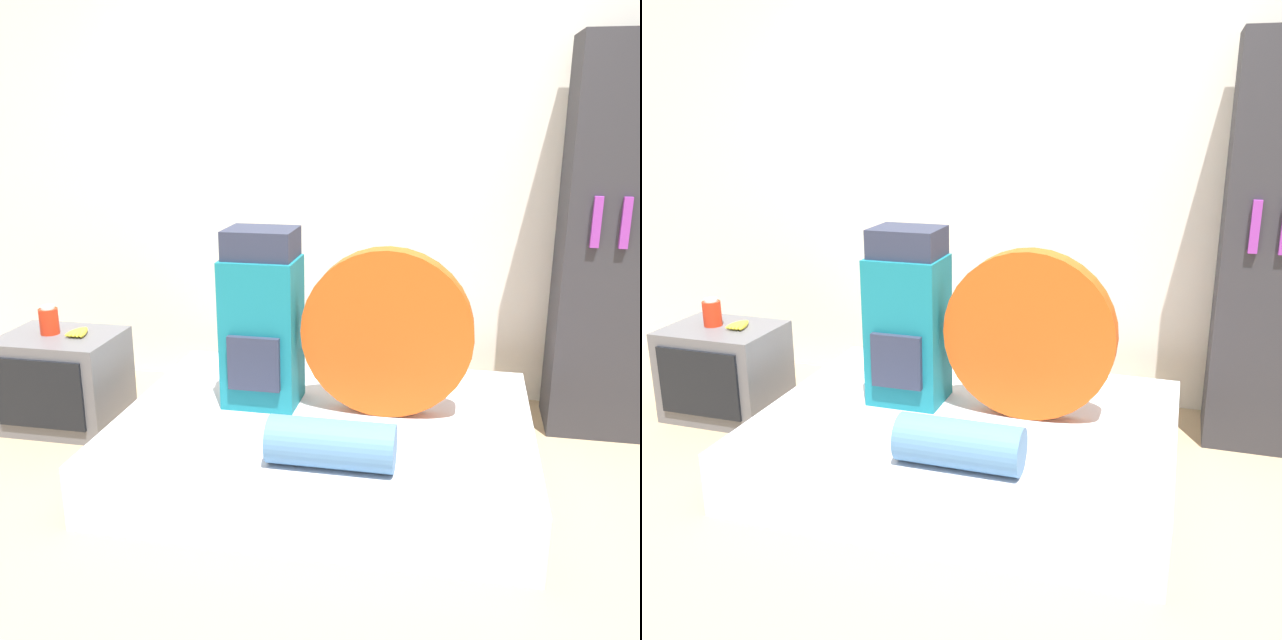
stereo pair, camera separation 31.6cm
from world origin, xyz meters
TOP-DOWN VIEW (x-y plane):
  - ground_plane at (0.00, 0.00)m, footprint 16.00×16.00m
  - wall_back at (0.00, 1.70)m, footprint 8.00×0.05m
  - bed at (-0.06, 0.63)m, footprint 1.86×1.43m
  - backpack at (-0.38, 0.71)m, footprint 0.34×0.31m
  - tent_bag at (0.20, 0.70)m, footprint 0.77×0.11m
  - sleeping_roll at (0.05, 0.14)m, footprint 0.50×0.19m
  - television at (-1.52, 0.84)m, footprint 0.59×0.47m
  - canister at (-1.58, 0.86)m, footprint 0.10×0.10m
  - banana_bunch at (-1.41, 0.87)m, footprint 0.12×0.15m

SIDE VIEW (x-z plane):
  - ground_plane at x=0.00m, z-range 0.00..0.00m
  - bed at x=-0.06m, z-range 0.00..0.28m
  - television at x=-1.52m, z-range 0.00..0.50m
  - sleeping_roll at x=0.05m, z-range 0.28..0.48m
  - banana_bunch at x=-1.41m, z-range 0.50..0.53m
  - canister at x=-1.58m, z-range 0.50..0.65m
  - tent_bag at x=0.20m, z-range 0.28..1.05m
  - backpack at x=-0.38m, z-range 0.27..1.10m
  - wall_back at x=0.00m, z-range 0.00..2.60m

